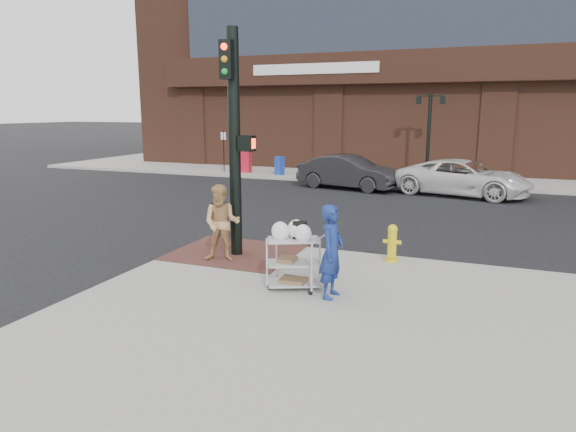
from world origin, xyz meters
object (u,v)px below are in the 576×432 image
at_px(lamp_post, 429,127).
at_px(pedestrian_tan, 222,223).
at_px(utility_cart, 294,258).
at_px(minivan_white, 463,178).
at_px(sedan_dark, 349,172).
at_px(traffic_signal_pole, 235,137).
at_px(fire_hydrant, 392,243).
at_px(woman_blue, 332,252).

bearing_deg(lamp_post, pedestrian_tan, -99.19).
xyz_separation_m(pedestrian_tan, utility_cart, (2.10, -1.12, -0.26)).
height_order(pedestrian_tan, minivan_white, pedestrian_tan).
distance_m(pedestrian_tan, sedan_dark, 12.23).
xyz_separation_m(lamp_post, pedestrian_tan, (-2.55, -15.78, -1.62)).
distance_m(traffic_signal_pole, minivan_white, 12.54).
height_order(lamp_post, pedestrian_tan, lamp_post).
distance_m(pedestrian_tan, fire_hydrant, 3.75).
height_order(traffic_signal_pole, sedan_dark, traffic_signal_pole).
height_order(sedan_dark, minivan_white, sedan_dark).
xyz_separation_m(lamp_post, utility_cart, (-0.45, -16.90, -1.88)).
bearing_deg(utility_cart, traffic_signal_pole, 140.43).
xyz_separation_m(traffic_signal_pole, minivan_white, (4.33, 11.57, -2.11)).
height_order(pedestrian_tan, sedan_dark, pedestrian_tan).
bearing_deg(woman_blue, lamp_post, 5.60).
bearing_deg(utility_cart, sedan_dark, 100.56).
height_order(traffic_signal_pole, fire_hydrant, traffic_signal_pole).
height_order(lamp_post, fire_hydrant, lamp_post).
relative_size(woman_blue, utility_cart, 1.29).
bearing_deg(woman_blue, fire_hydrant, -8.73).
relative_size(traffic_signal_pole, minivan_white, 0.96).
bearing_deg(pedestrian_tan, utility_cart, -44.50).
relative_size(sedan_dark, utility_cart, 3.48).
xyz_separation_m(traffic_signal_pole, woman_blue, (2.80, -1.82, -1.84)).
bearing_deg(sedan_dark, minivan_white, -78.99).
bearing_deg(sedan_dark, lamp_post, -27.41).
distance_m(woman_blue, pedestrian_tan, 3.15).
bearing_deg(woman_blue, utility_cart, 83.51).
relative_size(pedestrian_tan, sedan_dark, 0.38).
relative_size(traffic_signal_pole, pedestrian_tan, 2.95).
distance_m(lamp_post, fire_hydrant, 14.64).
bearing_deg(traffic_signal_pole, minivan_white, 69.48).
xyz_separation_m(woman_blue, utility_cart, (-0.78, 0.15, -0.25)).
xyz_separation_m(utility_cart, fire_hydrant, (1.38, 2.43, -0.16)).
distance_m(traffic_signal_pole, sedan_dark, 11.86).
bearing_deg(utility_cart, minivan_white, 80.12).
bearing_deg(minivan_white, utility_cart, -176.88).
bearing_deg(fire_hydrant, utility_cart, -119.64).
bearing_deg(lamp_post, fire_hydrant, -86.32).
relative_size(pedestrian_tan, fire_hydrant, 2.03).
height_order(traffic_signal_pole, utility_cart, traffic_signal_pole).
bearing_deg(woman_blue, traffic_signal_pole, 61.44).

